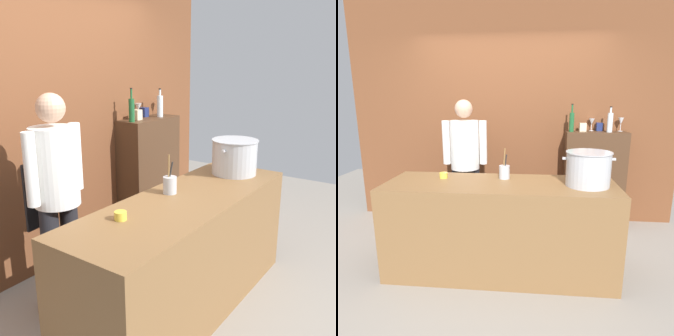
{
  "view_description": "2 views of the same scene",
  "coord_description": "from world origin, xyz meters",
  "views": [
    {
      "loc": [
        -2.28,
        -1.45,
        1.87
      ],
      "look_at": [
        0.3,
        0.37,
        1.0
      ],
      "focal_mm": 41.73,
      "sensor_mm": 36.0,
      "label": 1
    },
    {
      "loc": [
        0.3,
        -2.59,
        1.65
      ],
      "look_at": [
        0.01,
        0.42,
        0.94
      ],
      "focal_mm": 31.04,
      "sensor_mm": 36.0,
      "label": 2
    }
  ],
  "objects": [
    {
      "name": "wine_bottle_green",
      "position": [
        0.77,
        1.16,
        1.39
      ],
      "size": [
        0.06,
        0.06,
        0.34
      ],
      "color": "#1E592D",
      "rests_on": "bar_cabinet"
    },
    {
      "name": "spice_tin_cream",
      "position": [
        0.92,
        1.21,
        1.32
      ],
      "size": [
        0.08,
        0.08,
        0.11
      ],
      "primitive_type": "cube",
      "color": "beige",
      "rests_on": "bar_cabinet"
    },
    {
      "name": "bar_cabinet",
      "position": [
        1.09,
        1.19,
        0.63
      ],
      "size": [
        0.76,
        0.32,
        1.26
      ],
      "primitive_type": "cube",
      "color": "#472D1C",
      "rests_on": "ground_plane"
    },
    {
      "name": "stockpot_large",
      "position": [
        0.8,
        -0.0,
        1.05
      ],
      "size": [
        0.46,
        0.41,
        0.31
      ],
      "color": "#B7BABF",
      "rests_on": "prep_counter"
    },
    {
      "name": "ground_plane",
      "position": [
        0.0,
        0.0,
        0.0
      ],
      "size": [
        8.0,
        8.0,
        0.0
      ],
      "primitive_type": "plane",
      "color": "gray"
    },
    {
      "name": "wine_bottle_clear",
      "position": [
        1.24,
        1.14,
        1.39
      ],
      "size": [
        0.07,
        0.07,
        0.31
      ],
      "color": "silver",
      "rests_on": "bar_cabinet"
    },
    {
      "name": "utensil_crock",
      "position": [
        0.02,
        0.16,
        0.97
      ],
      "size": [
        0.1,
        0.1,
        0.3
      ],
      "color": "#B7BABF",
      "rests_on": "prep_counter"
    },
    {
      "name": "wine_glass_tall",
      "position": [
        1.4,
        1.26,
        1.39
      ],
      "size": [
        0.07,
        0.07,
        0.17
      ],
      "color": "silver",
      "rests_on": "bar_cabinet"
    },
    {
      "name": "chef",
      "position": [
        -0.52,
        0.8,
        0.96
      ],
      "size": [
        0.53,
        0.37,
        1.66
      ],
      "rotation": [
        0.0,
        0.0,
        3.24
      ],
      "color": "black",
      "rests_on": "ground_plane"
    },
    {
      "name": "wine_glass_short",
      "position": [
        1.05,
        1.29,
        1.38
      ],
      "size": [
        0.08,
        0.08,
        0.16
      ],
      "color": "silver",
      "rests_on": "bar_cabinet"
    },
    {
      "name": "butter_jar",
      "position": [
        -0.58,
        0.12,
        0.93
      ],
      "size": [
        0.08,
        0.08,
        0.06
      ],
      "primitive_type": "cylinder",
      "color": "yellow",
      "rests_on": "prep_counter"
    },
    {
      "name": "spice_tin_navy",
      "position": [
        1.14,
        1.29,
        1.32
      ],
      "size": [
        0.08,
        0.08,
        0.1
      ],
      "primitive_type": "cube",
      "color": "navy",
      "rests_on": "bar_cabinet"
    },
    {
      "name": "brick_back_panel",
      "position": [
        0.0,
        1.4,
        1.5
      ],
      "size": [
        4.4,
        0.1,
        3.0
      ],
      "primitive_type": "cube",
      "color": "brown",
      "rests_on": "ground_plane"
    },
    {
      "name": "prep_counter",
      "position": [
        0.0,
        0.0,
        0.45
      ],
      "size": [
        2.15,
        0.7,
        0.9
      ],
      "primitive_type": "cube",
      "color": "brown",
      "rests_on": "ground_plane"
    }
  ]
}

